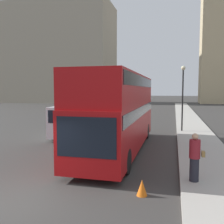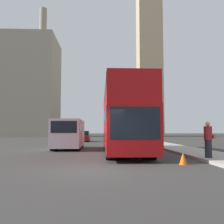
# 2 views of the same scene
# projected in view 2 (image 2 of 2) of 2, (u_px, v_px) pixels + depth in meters

# --- Properties ---
(ground_plane) EXTENTS (300.00, 300.00, 0.00)m
(ground_plane) POSITION_uv_depth(u_px,v_px,m) (98.00, 170.00, 9.44)
(ground_plane) COLOR #383533
(clock_tower) EXTENTS (7.49, 7.66, 69.44)m
(clock_tower) POSITION_uv_depth(u_px,v_px,m) (149.00, 20.00, 76.55)
(clock_tower) COLOR tan
(clock_tower) RESTS_ON ground_plane
(red_double_decker_bus) EXTENTS (2.63, 11.52, 4.40)m
(red_double_decker_bus) POSITION_uv_depth(u_px,v_px,m) (124.00, 117.00, 17.06)
(red_double_decker_bus) COLOR #A80F11
(red_double_decker_bus) RESTS_ON ground_plane
(white_van) EXTENTS (2.22, 5.64, 2.38)m
(white_van) POSITION_uv_depth(u_px,v_px,m) (69.00, 133.00, 20.47)
(white_van) COLOR silver
(white_van) RESTS_ON ground_plane
(pedestrian) EXTENTS (0.56, 0.40, 1.81)m
(pedestrian) POSITION_uv_depth(u_px,v_px,m) (208.00, 140.00, 12.56)
(pedestrian) COLOR #23232D
(pedestrian) RESTS_ON sidewalk_strip
(street_lamp) EXTENTS (0.36, 0.36, 5.39)m
(street_lamp) POSITION_uv_depth(u_px,v_px,m) (155.00, 108.00, 24.69)
(street_lamp) COLOR black
(street_lamp) RESTS_ON sidewalk_strip
(parked_sedan) EXTENTS (1.84, 4.21, 1.49)m
(parked_sedan) POSITION_uv_depth(u_px,v_px,m) (83.00, 137.00, 35.25)
(parked_sedan) COLOR maroon
(parked_sedan) RESTS_ON ground_plane
(traffic_cone) EXTENTS (0.36, 0.36, 0.55)m
(traffic_cone) POSITION_uv_depth(u_px,v_px,m) (183.00, 158.00, 11.00)
(traffic_cone) COLOR orange
(traffic_cone) RESTS_ON ground_plane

